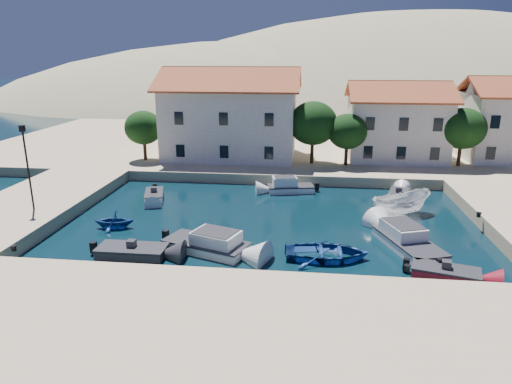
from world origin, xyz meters
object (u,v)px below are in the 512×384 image
at_px(building_right, 510,118).
at_px(boat_east, 400,215).
at_px(building_left, 231,112).
at_px(cabin_cruiser_south, 206,244).
at_px(rowboat_south, 327,258).
at_px(building_mid, 397,120).
at_px(lamppost, 27,160).
at_px(cabin_cruiser_east, 408,241).

distance_m(building_right, boat_east, 22.99).
bearing_deg(building_left, cabin_cruiser_south, -84.37).
distance_m(building_right, rowboat_south, 33.28).
bearing_deg(boat_east, rowboat_south, 117.15).
relative_size(building_left, building_mid, 1.40).
xyz_separation_m(building_right, boat_east, (-14.11, -17.30, -5.47)).
bearing_deg(lamppost, boat_east, 9.73).
relative_size(lamppost, boat_east, 1.19).
xyz_separation_m(lamppost, rowboat_south, (21.43, -3.98, -4.75)).
relative_size(building_left, building_right, 1.56).
bearing_deg(cabin_cruiser_south, cabin_cruiser_east, 28.13).
height_order(building_right, rowboat_south, building_right).
distance_m(building_left, building_mid, 18.04).
relative_size(cabin_cruiser_south, rowboat_south, 1.15).
bearing_deg(building_mid, building_right, 4.76).
bearing_deg(rowboat_south, lamppost, 77.39).
distance_m(building_left, rowboat_south, 26.62).
bearing_deg(cabin_cruiser_south, building_mid, 77.57).
relative_size(building_left, lamppost, 2.36).
bearing_deg(cabin_cruiser_south, rowboat_south, 17.65).
relative_size(rowboat_south, cabin_cruiser_east, 0.83).
xyz_separation_m(building_left, boat_east, (15.89, -15.30, -5.94)).
bearing_deg(building_left, building_right, 3.81).
distance_m(building_left, lamppost, 23.10).
relative_size(building_right, cabin_cruiser_south, 1.60).
xyz_separation_m(building_right, cabin_cruiser_south, (-27.67, -25.66, -5.00)).
height_order(building_mid, cabin_cruiser_east, building_mid).
xyz_separation_m(building_right, rowboat_south, (-20.07, -25.98, -5.47)).
bearing_deg(cabin_cruiser_east, lamppost, 66.93).
relative_size(building_right, lamppost, 1.52).
distance_m(lamppost, cabin_cruiser_south, 14.93).
relative_size(building_right, rowboat_south, 1.84).
bearing_deg(building_mid, boat_east, -97.39).
bearing_deg(cabin_cruiser_east, boat_east, -25.23).
distance_m(lamppost, cabin_cruiser_east, 27.09).
distance_m(cabin_cruiser_south, cabin_cruiser_east, 12.99).
distance_m(cabin_cruiser_south, rowboat_south, 7.62).
relative_size(building_mid, lamppost, 1.69).
height_order(lamppost, rowboat_south, lamppost).
distance_m(building_left, boat_east, 22.84).
xyz_separation_m(building_mid, boat_east, (-2.11, -16.30, -5.22)).
height_order(building_left, building_right, building_left).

